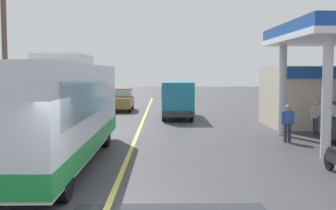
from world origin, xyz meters
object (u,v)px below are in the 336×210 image
(coach_bus_main, at_px, (58,113))
(minibus_opposing_lane, at_px, (177,96))
(pedestrian_by_shop, at_px, (316,116))
(pedestrian_near_pump, at_px, (288,121))
(car_trailing_behind_bus, at_px, (122,98))

(coach_bus_main, height_order, minibus_opposing_lane, coach_bus_main)
(minibus_opposing_lane, relative_size, pedestrian_by_shop, 3.69)
(minibus_opposing_lane, relative_size, pedestrian_near_pump, 3.69)
(pedestrian_by_shop, relative_size, car_trailing_behind_bus, 0.40)
(minibus_opposing_lane, distance_m, pedestrian_by_shop, 10.15)
(coach_bus_main, xyz_separation_m, pedestrian_by_shop, (11.07, 6.52, -0.79))
(minibus_opposing_lane, height_order, car_trailing_behind_bus, minibus_opposing_lane)
(pedestrian_by_shop, bearing_deg, pedestrian_near_pump, -133.25)
(coach_bus_main, distance_m, car_trailing_behind_bus, 19.13)
(pedestrian_near_pump, bearing_deg, pedestrian_by_shop, 46.75)
(coach_bus_main, xyz_separation_m, car_trailing_behind_bus, (0.18, 19.11, -0.71))
(coach_bus_main, bearing_deg, car_trailing_behind_bus, 89.45)
(pedestrian_by_shop, height_order, car_trailing_behind_bus, car_trailing_behind_bus)
(minibus_opposing_lane, bearing_deg, pedestrian_by_shop, -48.90)
(pedestrian_near_pump, bearing_deg, car_trailing_behind_bus, 120.59)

